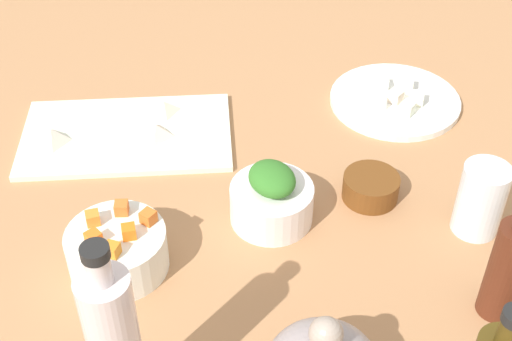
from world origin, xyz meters
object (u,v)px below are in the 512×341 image
(bowl_small_side, at_px, (371,187))
(drinking_glass_0, at_px, (481,199))
(bowl_carrots, at_px, (117,250))
(bottle_0, at_px, (508,268))
(cutting_board, at_px, (127,135))
(plate_tofu, at_px, (395,100))
(bowl_greens, at_px, (272,203))

(bowl_small_side, xyz_separation_m, drinking_glass_0, (-0.14, 0.07, 0.04))
(bowl_carrots, distance_m, bottle_0, 0.50)
(bottle_0, bearing_deg, cutting_board, -37.44)
(plate_tofu, distance_m, bottle_0, 0.47)
(cutting_board, relative_size, bottle_0, 1.85)
(plate_tofu, xyz_separation_m, bottle_0, (-0.04, 0.47, 0.07))
(bottle_0, xyz_separation_m, drinking_glass_0, (-0.02, -0.15, -0.02))
(cutting_board, height_order, drinking_glass_0, drinking_glass_0)
(drinking_glass_0, bearing_deg, bottle_0, 84.20)
(bottle_0, bearing_deg, plate_tofu, -85.48)
(cutting_board, bearing_deg, bowl_greens, 138.19)
(bowl_carrots, distance_m, drinking_glass_0, 0.51)
(cutting_board, bearing_deg, plate_tofu, -170.55)
(bowl_greens, relative_size, drinking_glass_0, 1.10)
(bottle_0, relative_size, drinking_glass_0, 1.70)
(plate_tofu, bearing_deg, bowl_small_side, 70.41)
(bowl_small_side, relative_size, bottle_0, 0.45)
(bowl_small_side, xyz_separation_m, bottle_0, (-0.12, 0.22, 0.06))
(bowl_carrots, xyz_separation_m, drinking_glass_0, (-0.51, -0.05, 0.02))
(plate_tofu, relative_size, bowl_small_side, 2.72)
(bowl_greens, bearing_deg, bottle_0, 146.64)
(cutting_board, bearing_deg, bowl_small_side, 156.43)
(bowl_carrots, bearing_deg, bowl_greens, -158.38)
(plate_tofu, bearing_deg, cutting_board, 9.45)
(bowl_small_side, height_order, drinking_glass_0, drinking_glass_0)
(bowl_greens, bearing_deg, bowl_small_side, -165.59)
(cutting_board, relative_size, drinking_glass_0, 3.16)
(cutting_board, relative_size, bowl_greens, 2.88)
(bowl_carrots, bearing_deg, bottle_0, 168.73)
(bowl_greens, relative_size, bowl_small_side, 1.42)
(plate_tofu, relative_size, bottle_0, 1.23)
(plate_tofu, distance_m, bowl_small_side, 0.26)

